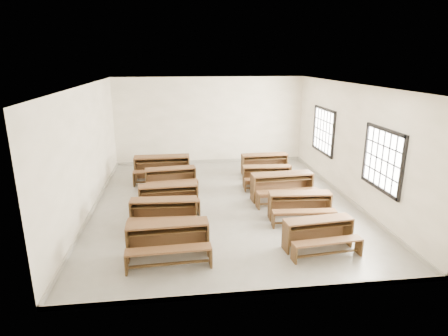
{
  "coord_description": "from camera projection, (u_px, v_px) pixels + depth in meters",
  "views": [
    {
      "loc": [
        -1.2,
        -9.58,
        3.84
      ],
      "look_at": [
        0.0,
        0.0,
        1.0
      ],
      "focal_mm": 30.0,
      "sensor_mm": 36.0,
      "label": 1
    }
  ],
  "objects": [
    {
      "name": "desk_set_6",
      "position": [
        300.0,
        204.0,
        9.19
      ],
      "size": [
        1.56,
        0.88,
        0.68
      ],
      "rotation": [
        0.0,
        0.0,
        -0.07
      ],
      "color": "brown",
      "rests_on": "ground"
    },
    {
      "name": "desk_set_4",
      "position": [
        162.0,
        166.0,
        12.16
      ],
      "size": [
        1.78,
        0.94,
        0.8
      ],
      "rotation": [
        0.0,
        0.0,
        0.01
      ],
      "color": "brown",
      "rests_on": "ground"
    },
    {
      "name": "desk_set_0",
      "position": [
        168.0,
        238.0,
        7.4
      ],
      "size": [
        1.65,
        0.9,
        0.73
      ],
      "rotation": [
        0.0,
        0.0,
        0.04
      ],
      "color": "brown",
      "rests_on": "ground"
    },
    {
      "name": "desk_set_8",
      "position": [
        266.0,
        175.0,
        11.57
      ],
      "size": [
        1.48,
        0.83,
        0.65
      ],
      "rotation": [
        0.0,
        0.0,
        -0.06
      ],
      "color": "brown",
      "rests_on": "ground"
    },
    {
      "name": "desk_set_5",
      "position": [
        319.0,
        232.0,
        7.76
      ],
      "size": [
        1.52,
        0.89,
        0.65
      ],
      "rotation": [
        0.0,
        0.0,
        0.1
      ],
      "color": "brown",
      "rests_on": "ground"
    },
    {
      "name": "desk_set_7",
      "position": [
        282.0,
        185.0,
        10.42
      ],
      "size": [
        1.77,
        1.0,
        0.77
      ],
      "rotation": [
        0.0,
        0.0,
        0.06
      ],
      "color": "brown",
      "rests_on": "ground"
    },
    {
      "name": "room",
      "position": [
        227.0,
        126.0,
        9.75
      ],
      "size": [
        8.5,
        8.5,
        3.2
      ],
      "color": "gray",
      "rests_on": "ground"
    },
    {
      "name": "desk_set_2",
      "position": [
        169.0,
        196.0,
        9.75
      ],
      "size": [
        1.57,
        0.88,
        0.69
      ],
      "rotation": [
        0.0,
        0.0,
        0.06
      ],
      "color": "brown",
      "rests_on": "ground"
    },
    {
      "name": "desk_set_9",
      "position": [
        265.0,
        163.0,
        12.79
      ],
      "size": [
        1.59,
        0.86,
        0.7
      ],
      "rotation": [
        0.0,
        0.0,
        0.03
      ],
      "color": "brown",
      "rests_on": "ground"
    },
    {
      "name": "desk_set_1",
      "position": [
        164.0,
        211.0,
        8.72
      ],
      "size": [
        1.59,
        0.88,
        0.7
      ],
      "rotation": [
        0.0,
        0.0,
        -0.05
      ],
      "color": "brown",
      "rests_on": "ground"
    },
    {
      "name": "desk_set_3",
      "position": [
        171.0,
        177.0,
        11.27
      ],
      "size": [
        1.58,
        0.94,
        0.68
      ],
      "rotation": [
        0.0,
        0.0,
        0.11
      ],
      "color": "brown",
      "rests_on": "ground"
    }
  ]
}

